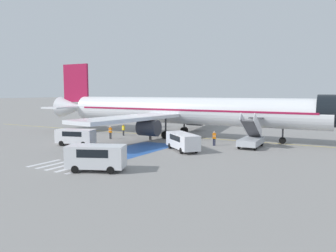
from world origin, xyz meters
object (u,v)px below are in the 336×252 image
object	(u,v)px
ground_crew_0	(123,129)
ground_crew_3	(150,133)
boarding_stairs_forward	(251,139)
ground_crew_2	(214,137)
fuel_tanker	(206,113)
service_van_2	(76,136)
ground_crew_1	(110,132)
airliner	(182,111)
service_van_1	(183,140)
service_van_0	(96,156)

from	to	relation	value
ground_crew_0	ground_crew_3	distance (m)	6.16
boarding_stairs_forward	ground_crew_2	world-z (taller)	boarding_stairs_forward
boarding_stairs_forward	fuel_tanker	world-z (taller)	boarding_stairs_forward
service_van_2	ground_crew_1	bearing A→B (deg)	-17.00
boarding_stairs_forward	ground_crew_0	world-z (taller)	boarding_stairs_forward
airliner	service_van_1	xyz separation A→B (m)	(5.44, -9.92, -2.62)
ground_crew_0	ground_crew_1	xyz separation A→B (m)	(0.59, -3.59, 0.05)
service_van_0	ground_crew_3	world-z (taller)	service_van_0
airliner	ground_crew_1	bearing A→B (deg)	-49.56
service_van_0	service_van_2	distance (m)	14.01
boarding_stairs_forward	service_van_1	world-z (taller)	boarding_stairs_forward
airliner	service_van_1	bearing A→B (deg)	25.85
boarding_stairs_forward	ground_crew_1	distance (m)	19.04
airliner	service_van_2	bearing A→B (deg)	-31.68
airliner	ground_crew_1	distance (m)	10.64
airliner	fuel_tanker	size ratio (longest dim) A/B	4.58
service_van_0	service_van_1	xyz separation A→B (m)	(1.60, 11.91, -0.11)
airliner	boarding_stairs_forward	distance (m)	12.27
ground_crew_2	ground_crew_3	size ratio (longest dim) A/B	1.07
service_van_0	service_van_1	size ratio (longest dim) A/B	0.93
service_van_0	ground_crew_1	world-z (taller)	service_van_0
airliner	fuel_tanker	bearing A→B (deg)	-165.64
service_van_1	boarding_stairs_forward	bearing A→B (deg)	-5.36
airliner	service_van_2	size ratio (longest dim) A/B	9.67
service_van_0	service_van_1	bearing A→B (deg)	146.93
airliner	service_van_1	world-z (taller)	airliner
fuel_tanker	boarding_stairs_forward	bearing A→B (deg)	-62.67
ground_crew_0	ground_crew_2	distance (m)	15.26
ground_crew_0	ground_crew_1	world-z (taller)	ground_crew_1
ground_crew_1	boarding_stairs_forward	bearing A→B (deg)	-5.87
service_van_1	ground_crew_3	bearing A→B (deg)	96.37
fuel_tanker	airliner	bearing A→B (deg)	-78.48
fuel_tanker	ground_crew_0	size ratio (longest dim) A/B	6.19
boarding_stairs_forward	service_van_2	size ratio (longest dim) A/B	1.07
service_van_0	ground_crew_1	distance (m)	18.62
ground_crew_3	airliner	bearing A→B (deg)	-144.14
boarding_stairs_forward	fuel_tanker	size ratio (longest dim) A/B	0.51
fuel_tanker	service_van_0	bearing A→B (deg)	-81.76
service_van_0	fuel_tanker	bearing A→B (deg)	168.56
fuel_tanker	service_van_1	distance (m)	38.17
boarding_stairs_forward	ground_crew_0	distance (m)	19.37
boarding_stairs_forward	ground_crew_3	world-z (taller)	boarding_stairs_forward
service_van_1	ground_crew_1	size ratio (longest dim) A/B	3.10
airliner	ground_crew_3	bearing A→B (deg)	-25.44
service_van_0	service_van_2	xyz separation A→B (m)	(-11.25, 8.35, -0.10)
ground_crew_1	ground_crew_3	distance (m)	5.69
service_van_2	ground_crew_1	xyz separation A→B (m)	(-0.06, 6.43, -0.16)
ground_crew_3	ground_crew_2	bearing A→B (deg)	149.17
airliner	ground_crew_0	size ratio (longest dim) A/B	28.31
service_van_1	ground_crew_0	distance (m)	14.97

